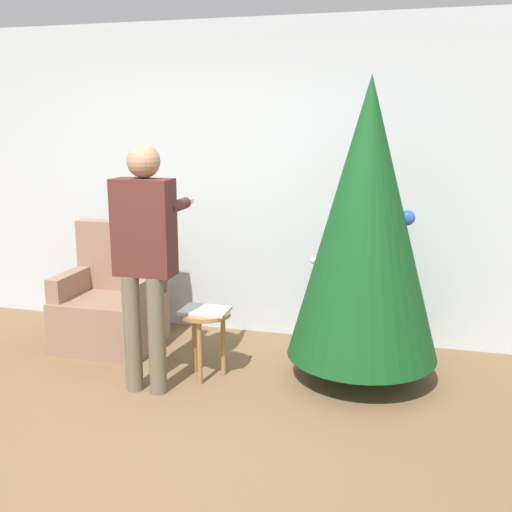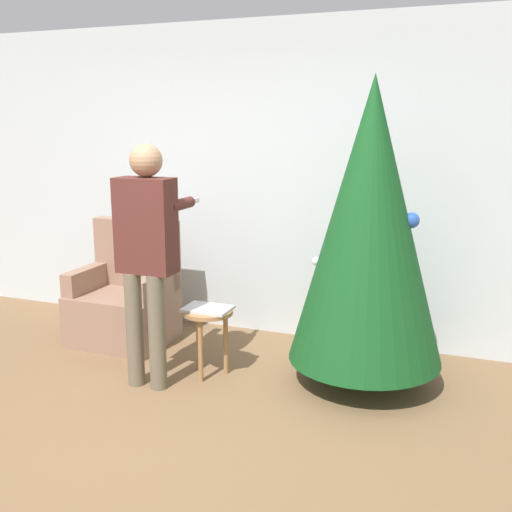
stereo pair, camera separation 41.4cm
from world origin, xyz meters
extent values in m
plane|color=brown|center=(0.00, 0.00, 0.00)|extent=(14.00, 14.00, 0.00)
cube|color=silver|center=(0.00, 2.23, 1.35)|extent=(8.00, 0.06, 2.70)
cylinder|color=brown|center=(1.13, 1.42, 0.09)|extent=(0.10, 0.10, 0.19)
cone|color=#144C1E|center=(1.13, 1.42, 1.18)|extent=(1.09, 1.09, 1.99)
sphere|color=#2856B2|center=(1.40, 1.46, 1.21)|extent=(0.11, 0.11, 0.11)
sphere|color=red|center=(1.23, 1.59, 1.52)|extent=(0.10, 0.10, 0.10)
sphere|color=white|center=(0.77, 1.38, 0.89)|extent=(0.06, 0.06, 0.06)
sphere|color=gold|center=(0.94, 1.63, 1.21)|extent=(0.07, 0.07, 0.07)
cube|color=#93705B|center=(-0.98, 1.52, 0.22)|extent=(0.80, 0.67, 0.43)
cube|color=#93705B|center=(-0.98, 1.78, 0.73)|extent=(0.80, 0.14, 0.60)
cube|color=#93705B|center=(-1.31, 1.52, 0.53)|extent=(0.12, 0.60, 0.20)
cube|color=#93705B|center=(-0.64, 1.52, 0.53)|extent=(0.12, 0.60, 0.20)
cylinder|color=#6B604C|center=(-0.40, 0.81, 0.42)|extent=(0.12, 0.12, 0.83)
cylinder|color=#6B604C|center=(-0.22, 0.81, 0.42)|extent=(0.12, 0.12, 0.83)
cube|color=#562823|center=(-0.31, 0.87, 1.16)|extent=(0.41, 0.20, 0.66)
sphere|color=tan|center=(-0.31, 0.90, 1.61)|extent=(0.23, 0.23, 0.23)
cylinder|color=#562823|center=(-0.49, 1.06, 1.30)|extent=(0.08, 0.30, 0.08)
cylinder|color=#562823|center=(-0.14, 1.06, 1.30)|extent=(0.08, 0.30, 0.08)
cube|color=white|center=(-0.14, 1.25, 1.30)|extent=(0.04, 0.14, 0.04)
cylinder|color=#A37547|center=(0.01, 1.14, 0.49)|extent=(0.38, 0.38, 0.03)
cylinder|color=#A37547|center=(0.01, 1.01, 0.24)|extent=(0.04, 0.04, 0.48)
cylinder|color=#A37547|center=(0.13, 1.21, 0.24)|extent=(0.04, 0.04, 0.48)
cylinder|color=#A37547|center=(-0.10, 1.21, 0.24)|extent=(0.04, 0.04, 0.48)
cube|color=silver|center=(0.01, 1.14, 0.52)|extent=(0.34, 0.25, 0.02)
camera|label=1|loc=(1.46, -2.79, 1.87)|focal=42.00mm
camera|label=2|loc=(1.85, -2.66, 1.87)|focal=42.00mm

